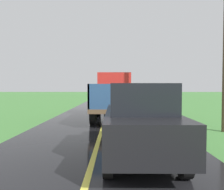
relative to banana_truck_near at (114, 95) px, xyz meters
The scene contains 2 objects.
banana_truck_near is the anchor object (origin of this frame).
following_car 7.07m from the banana_truck_near, 84.71° to the right, with size 1.74×4.10×1.92m.
Camera 1 is at (0.53, -1.21, 1.89)m, focal length 32.23 mm.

